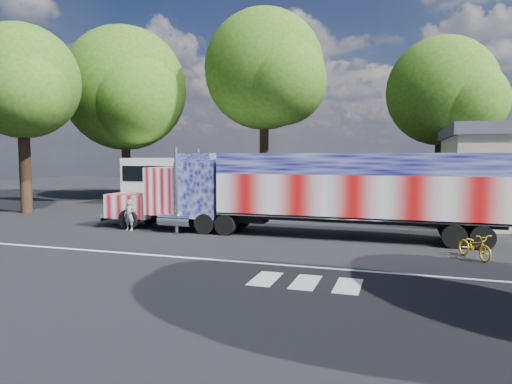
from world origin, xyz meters
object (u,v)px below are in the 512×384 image
(coach_bus, at_px, (203,182))
(tree_ne_a, at_px, (444,92))
(tree_n_mid, at_px, (266,70))
(semi_truck, at_px, (304,190))
(woman, at_px, (129,215))
(bicycle, at_px, (475,246))
(tree_w_a, at_px, (23,82))
(tree_nw_a, at_px, (126,89))

(coach_bus, xyz_separation_m, tree_ne_a, (16.11, 6.75, 6.46))
(coach_bus, xyz_separation_m, tree_n_mid, (3.20, 4.79, 8.38))
(semi_truck, relative_size, woman, 12.46)
(semi_truck, xyz_separation_m, bicycle, (6.70, -2.75, -1.60))
(semi_truck, xyz_separation_m, tree_n_mid, (-5.97, 14.02, 8.10))
(semi_truck, height_order, tree_w_a, tree_w_a)
(tree_ne_a, height_order, tree_w_a, tree_ne_a)
(coach_bus, xyz_separation_m, tree_nw_a, (-7.92, 2.75, 7.16))
(semi_truck, distance_m, tree_n_mid, 17.26)
(semi_truck, height_order, woman, semi_truck)
(woman, distance_m, tree_w_a, 13.01)
(semi_truck, relative_size, bicycle, 10.94)
(semi_truck, relative_size, tree_w_a, 1.60)
(woman, bearing_deg, tree_nw_a, 128.80)
(bicycle, bearing_deg, semi_truck, 128.65)
(woman, relative_size, tree_ne_a, 0.12)
(coach_bus, height_order, woman, coach_bus)
(woman, distance_m, tree_ne_a, 24.18)
(tree_nw_a, height_order, tree_n_mid, tree_n_mid)
(tree_w_a, bearing_deg, woman, -21.33)
(bicycle, bearing_deg, tree_nw_a, 119.20)
(woman, bearing_deg, tree_w_a, 163.82)
(semi_truck, bearing_deg, bicycle, -22.30)
(semi_truck, xyz_separation_m, tree_nw_a, (-17.09, 11.98, 6.88))
(semi_truck, xyz_separation_m, tree_w_a, (-18.25, 2.64, 6.09))
(tree_nw_a, bearing_deg, bicycle, -31.75)
(tree_w_a, bearing_deg, bicycle, -12.17)
(coach_bus, relative_size, bicycle, 6.90)
(tree_nw_a, xyz_separation_m, tree_w_a, (-1.16, -9.34, -0.80))
(coach_bus, relative_size, tree_ne_a, 0.96)
(semi_truck, relative_size, tree_nw_a, 1.34)
(tree_n_mid, xyz_separation_m, tree_w_a, (-12.28, -11.39, -2.01))
(bicycle, bearing_deg, tree_n_mid, 98.03)
(woman, bearing_deg, coach_bus, 100.01)
(coach_bus, bearing_deg, tree_w_a, -144.01)
(bicycle, distance_m, tree_ne_a, 20.29)
(bicycle, distance_m, tree_nw_a, 29.24)
(woman, relative_size, tree_n_mid, 0.10)
(woman, bearing_deg, tree_n_mid, 86.55)
(tree_w_a, bearing_deg, tree_ne_a, 27.92)
(semi_truck, distance_m, tree_ne_a, 18.49)
(semi_truck, bearing_deg, tree_nw_a, 144.99)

